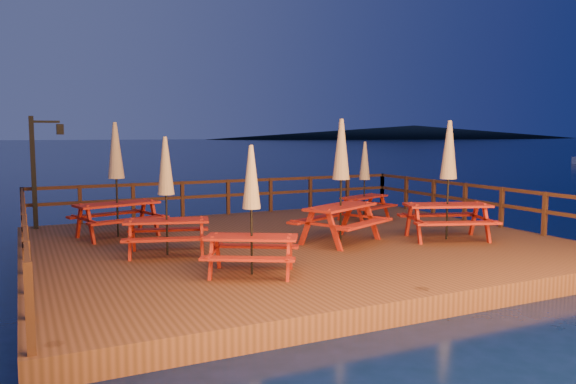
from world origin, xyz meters
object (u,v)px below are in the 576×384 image
picnic_table_0 (341,179)px  picnic_table_2 (448,178)px  lamp_post (40,162)px  picnic_table_1 (166,194)px

picnic_table_0 → picnic_table_2: 2.62m
lamp_post → picnic_table_0: (6.24, -5.13, -0.30)m
lamp_post → picnic_table_2: (8.73, -5.94, -0.32)m
lamp_post → picnic_table_2: lamp_post is taller
picnic_table_2 → lamp_post: bearing=166.0°
picnic_table_2 → picnic_table_0: bearing=-177.7°
picnic_table_0 → lamp_post: bearing=114.1°
picnic_table_0 → picnic_table_2: picnic_table_0 is taller
lamp_post → picnic_table_0: bearing=-39.5°
lamp_post → picnic_table_1: lamp_post is taller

